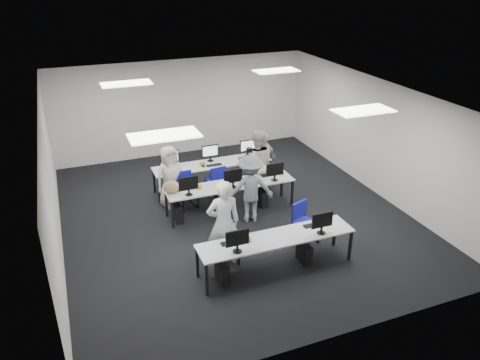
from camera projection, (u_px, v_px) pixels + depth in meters
name	position (u px, v px, depth m)	size (l,w,h in m)	color
room	(233.00, 158.00, 10.90)	(9.00, 9.02, 3.00)	black
ceiling_panels	(233.00, 96.00, 10.27)	(5.20, 4.60, 0.02)	white
desk_front	(276.00, 240.00, 9.22)	(3.20, 0.70, 0.73)	#B5B8BA
desk_mid	(231.00, 186.00, 11.41)	(3.20, 0.70, 0.73)	#B5B8BA
desk_back	(212.00, 165.00, 12.59)	(3.20, 0.70, 0.73)	#B5B8BA
equipment_front	(268.00, 256.00, 9.28)	(2.51, 0.41, 1.19)	#0E3FB8
equipment_mid	(224.00, 200.00, 11.47)	(2.91, 0.41, 1.19)	white
equipment_back	(219.00, 175.00, 12.81)	(2.91, 0.41, 1.19)	white
chair_0	(228.00, 249.00, 9.66)	(0.48, 0.51, 0.85)	navy
chair_1	(305.00, 230.00, 10.28)	(0.59, 0.62, 0.93)	navy
chair_2	(187.00, 196.00, 11.79)	(0.49, 0.53, 0.90)	navy
chair_3	(220.00, 193.00, 12.00)	(0.43, 0.47, 0.83)	navy
chair_4	(260.00, 183.00, 12.45)	(0.53, 0.57, 0.95)	navy
chair_5	(185.00, 195.00, 11.90)	(0.42, 0.46, 0.84)	navy
chair_6	(216.00, 186.00, 12.31)	(0.48, 0.52, 0.90)	navy
chair_7	(256.00, 181.00, 12.65)	(0.45, 0.49, 0.86)	navy
handbag	(171.00, 187.00, 10.89)	(0.38, 0.24, 0.31)	#A78156
student_0	(224.00, 223.00, 9.30)	(0.68, 0.45, 1.87)	silver
student_1	(257.00, 164.00, 12.08)	(0.89, 0.70, 1.84)	silver
student_2	(170.00, 177.00, 11.63)	(0.78, 0.51, 1.60)	silver
student_3	(263.00, 161.00, 12.53)	(0.94, 0.39, 1.60)	silver
photographer	(250.00, 189.00, 10.93)	(1.09, 0.62, 1.68)	slate
dslr_camera	(249.00, 150.00, 10.71)	(0.14, 0.18, 0.10)	black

